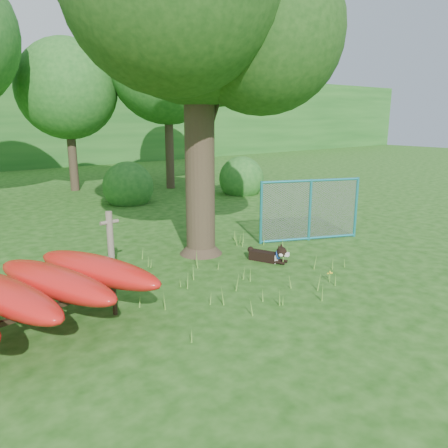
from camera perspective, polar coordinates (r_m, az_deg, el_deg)
ground at (r=7.87m, az=4.36°, el=-8.96°), size 80.00×80.00×0.00m
wooden_post at (r=8.51m, az=-14.58°, el=-2.55°), size 0.36×0.13×1.34m
kayak_rack at (r=6.78m, az=-23.93°, el=-7.66°), size 3.38×3.01×0.91m
husky_dog at (r=9.46m, az=6.00°, el=-4.03°), size 0.52×0.94×0.44m
fence_section at (r=11.10m, az=11.16°, el=1.80°), size 2.46×1.12×2.59m
wildflower_clump at (r=8.51m, az=13.68°, el=-6.33°), size 0.10×0.08×0.21m
bg_tree_c at (r=19.43m, az=-19.82°, el=16.21°), size 4.00×4.00×6.12m
bg_tree_d at (r=19.20m, az=-7.44°, el=19.84°), size 4.80×4.80×7.50m
bg_tree_e at (r=23.34m, az=-4.84°, el=19.19°), size 4.60×4.60×7.55m
shrub_right at (r=17.81m, az=2.26°, el=4.00°), size 1.80×1.80×1.80m
shrub_mid at (r=16.19m, az=-12.30°, el=2.69°), size 1.80×1.80×1.80m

